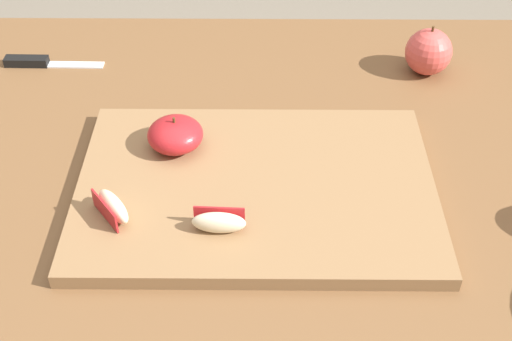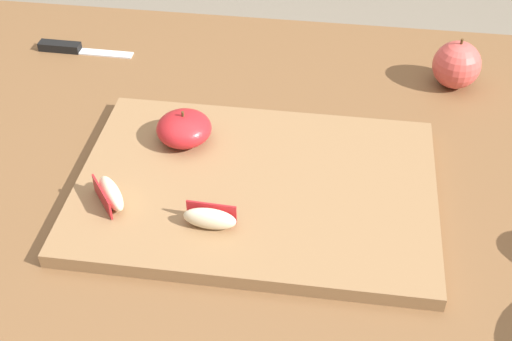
{
  "view_description": "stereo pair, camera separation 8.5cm",
  "coord_description": "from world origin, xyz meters",
  "px_view_note": "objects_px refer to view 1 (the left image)",
  "views": [
    {
      "loc": [
        0.05,
        -0.67,
        1.32
      ],
      "look_at": [
        0.04,
        -0.02,
        0.76
      ],
      "focal_mm": 47.96,
      "sensor_mm": 36.0,
      "label": 1
    },
    {
      "loc": [
        0.13,
        -0.66,
        1.32
      ],
      "look_at": [
        0.04,
        -0.02,
        0.76
      ],
      "focal_mm": 47.96,
      "sensor_mm": 36.0,
      "label": 2
    }
  ],
  "objects_px": {
    "apple_wedge_near_knife": "(113,207)",
    "whole_apple_pink_lady": "(429,52)",
    "apple_wedge_back": "(215,222)",
    "cutting_board": "(256,188)",
    "apple_half_skin_up": "(175,135)",
    "paring_knife": "(35,62)"
  },
  "relations": [
    {
      "from": "apple_half_skin_up",
      "to": "whole_apple_pink_lady",
      "type": "bearing_deg",
      "value": 30.24
    },
    {
      "from": "cutting_board",
      "to": "paring_knife",
      "type": "height_order",
      "value": "cutting_board"
    },
    {
      "from": "apple_half_skin_up",
      "to": "paring_knife",
      "type": "xyz_separation_m",
      "value": [
        -0.25,
        0.24,
        -0.03
      ]
    },
    {
      "from": "cutting_board",
      "to": "apple_half_skin_up",
      "type": "relative_size",
      "value": 6.08
    },
    {
      "from": "apple_wedge_near_knife",
      "to": "paring_knife",
      "type": "height_order",
      "value": "apple_wedge_near_knife"
    },
    {
      "from": "cutting_board",
      "to": "whole_apple_pink_lady",
      "type": "bearing_deg",
      "value": 47.28
    },
    {
      "from": "cutting_board",
      "to": "apple_wedge_back",
      "type": "xyz_separation_m",
      "value": [
        -0.05,
        -0.09,
        0.02
      ]
    },
    {
      "from": "paring_knife",
      "to": "cutting_board",
      "type": "bearing_deg",
      "value": -40.3
    },
    {
      "from": "whole_apple_pink_lady",
      "to": "cutting_board",
      "type": "bearing_deg",
      "value": -132.72
    },
    {
      "from": "paring_knife",
      "to": "whole_apple_pink_lady",
      "type": "height_order",
      "value": "whole_apple_pink_lady"
    },
    {
      "from": "apple_wedge_back",
      "to": "cutting_board",
      "type": "bearing_deg",
      "value": 60.92
    },
    {
      "from": "apple_half_skin_up",
      "to": "paring_knife",
      "type": "relative_size",
      "value": 0.47
    },
    {
      "from": "whole_apple_pink_lady",
      "to": "apple_wedge_back",
      "type": "bearing_deg",
      "value": -130.05
    },
    {
      "from": "cutting_board",
      "to": "whole_apple_pink_lady",
      "type": "distance_m",
      "value": 0.4
    },
    {
      "from": "apple_half_skin_up",
      "to": "apple_wedge_back",
      "type": "relative_size",
      "value": 1.16
    },
    {
      "from": "paring_knife",
      "to": "apple_half_skin_up",
      "type": "bearing_deg",
      "value": -42.79
    },
    {
      "from": "apple_wedge_back",
      "to": "whole_apple_pink_lady",
      "type": "bearing_deg",
      "value": 49.95
    },
    {
      "from": "apple_wedge_near_knife",
      "to": "whole_apple_pink_lady",
      "type": "relative_size",
      "value": 0.77
    },
    {
      "from": "cutting_board",
      "to": "apple_wedge_near_knife",
      "type": "distance_m",
      "value": 0.18
    },
    {
      "from": "cutting_board",
      "to": "whole_apple_pink_lady",
      "type": "xyz_separation_m",
      "value": [
        0.27,
        0.29,
        0.03
      ]
    },
    {
      "from": "paring_knife",
      "to": "whole_apple_pink_lady",
      "type": "relative_size",
      "value": 1.96
    },
    {
      "from": "cutting_board",
      "to": "apple_wedge_near_knife",
      "type": "height_order",
      "value": "apple_wedge_near_knife"
    }
  ]
}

